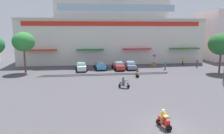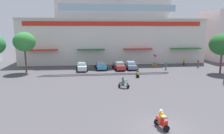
# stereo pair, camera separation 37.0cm
# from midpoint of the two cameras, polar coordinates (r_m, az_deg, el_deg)

# --- Properties ---
(ground_plane) EXTENTS (128.00, 128.00, 0.00)m
(ground_plane) POSITION_cam_midpoint_polar(r_m,az_deg,el_deg) (29.83, 4.58, -4.80)
(ground_plane) COLOR #4B494E
(colonial_building) EXTENTS (40.53, 17.28, 18.38)m
(colonial_building) POSITION_cam_midpoint_polar(r_m,az_deg,el_deg) (51.81, -0.59, 10.46)
(colonial_building) COLOR silver
(colonial_building) RESTS_ON ground
(flank_building_right) EXTENTS (9.17, 10.62, 11.94)m
(flank_building_right) POSITION_cam_midpoint_polar(r_m,az_deg,el_deg) (60.76, 26.79, 7.51)
(flank_building_right) COLOR silver
(flank_building_right) RESTS_ON ground
(plaza_tree_0) EXTENTS (3.76, 3.86, 7.12)m
(plaza_tree_0) POSITION_cam_midpoint_polar(r_m,az_deg,el_deg) (40.18, -22.68, 6.17)
(plaza_tree_0) COLOR brown
(plaza_tree_0) RESTS_ON ground
(plaza_tree_1) EXTENTS (4.32, 4.49, 6.86)m
(plaza_tree_1) POSITION_cam_midpoint_polar(r_m,az_deg,el_deg) (41.19, 26.83, 5.38)
(plaza_tree_1) COLOR brown
(plaza_tree_1) RESTS_ON ground
(parked_car_0) EXTENTS (2.35, 4.05, 1.50)m
(parked_car_0) POSITION_cam_midpoint_polar(r_m,az_deg,el_deg) (39.94, -8.41, 0.09)
(parked_car_0) COLOR silver
(parked_car_0) RESTS_ON ground
(parked_car_1) EXTENTS (2.44, 3.97, 1.38)m
(parked_car_1) POSITION_cam_midpoint_polar(r_m,az_deg,el_deg) (40.97, -3.36, 0.36)
(parked_car_1) COLOR #3893C7
(parked_car_1) RESTS_ON ground
(parked_car_2) EXTENTS (2.39, 4.42, 1.51)m
(parked_car_2) POSITION_cam_midpoint_polar(r_m,az_deg,el_deg) (40.68, 1.47, 0.38)
(parked_car_2) COLOR #BC332F
(parked_car_2) RESTS_ON ground
(parked_car_3) EXTENTS (2.26, 3.95, 1.46)m
(parked_car_3) POSITION_cam_midpoint_polar(r_m,az_deg,el_deg) (41.27, 4.59, 0.46)
(parked_car_3) COLOR gray
(parked_car_3) RESTS_ON ground
(scooter_rider_2) EXTENTS (0.74, 1.49, 1.50)m
(scooter_rider_2) POSITION_cam_midpoint_polar(r_m,az_deg,el_deg) (34.77, 6.44, -1.61)
(scooter_rider_2) COLOR black
(scooter_rider_2) RESTS_ON ground
(scooter_rider_3) EXTENTS (1.46, 1.19, 1.50)m
(scooter_rider_3) POSITION_cam_midpoint_polar(r_m,az_deg,el_deg) (28.19, 2.82, -4.35)
(scooter_rider_3) COLOR black
(scooter_rider_3) RESTS_ON ground
(scooter_rider_4) EXTENTS (0.86, 1.53, 1.52)m
(scooter_rider_4) POSITION_cam_midpoint_polar(r_m,az_deg,el_deg) (17.73, 12.96, -13.64)
(scooter_rider_4) COLOR black
(scooter_rider_4) RESTS_ON ground
(pedestrian_0) EXTENTS (0.50, 0.50, 1.68)m
(pedestrian_0) POSITION_cam_midpoint_polar(r_m,az_deg,el_deg) (45.98, 21.45, 1.06)
(pedestrian_0) COLOR #4F4E4C
(pedestrian_0) RESTS_ON ground
(pedestrian_1) EXTENTS (0.40, 0.40, 1.72)m
(pedestrian_1) POSITION_cam_midpoint_polar(r_m,az_deg,el_deg) (47.84, 18.08, 1.62)
(pedestrian_1) COLOR #30203B
(pedestrian_1) RESTS_ON ground
(pedestrian_2) EXTENTS (0.49, 0.49, 1.65)m
(pedestrian_2) POSITION_cam_midpoint_polar(r_m,az_deg,el_deg) (41.83, 13.72, 0.60)
(pedestrian_2) COLOR #42504B
(pedestrian_2) RESTS_ON ground
(balloon_vendor_cart) EXTENTS (1.07, 1.04, 2.56)m
(balloon_vendor_cart) POSITION_cam_midpoint_polar(r_m,az_deg,el_deg) (44.76, 10.86, 1.58)
(balloon_vendor_cart) COLOR #A1723E
(balloon_vendor_cart) RESTS_ON ground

